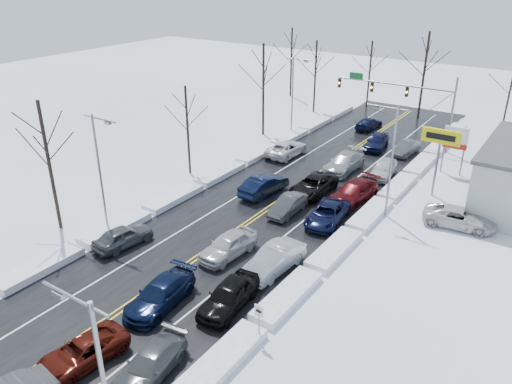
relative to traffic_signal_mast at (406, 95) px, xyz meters
The scene contains 39 objects.
ground 28.73m from the traffic_signal_mast, 97.02° to the right, with size 160.00×160.00×0.00m, color white.
road_surface 26.78m from the traffic_signal_mast, 97.55° to the right, with size 14.00×84.00×0.01m, color black.
snow_bank_left 28.77m from the traffic_signal_mast, 113.03° to the right, with size 1.68×72.00×0.52m, color white.
snow_bank_right 26.88m from the traffic_signal_mast, 80.92° to the right, with size 1.68×72.00×0.52m, color white.
traffic_signal_mast is the anchor object (origin of this frame).
tires_plus_sign 13.92m from the traffic_signal_mast, 59.54° to the right, with size 3.20×0.34×6.00m.
used_vehicles_sign 9.50m from the traffic_signal_mast, 40.34° to the right, with size 2.20×0.22×4.65m.
speed_limit_sign 36.51m from the traffic_signal_mast, 82.48° to the right, with size 0.55×0.09×2.35m.
streetlight_ne 18.63m from the traffic_signal_mast, 74.91° to the right, with size 3.20×0.25×9.00m.
streetlight_sw 34.08m from the traffic_signal_mast, 110.16° to the right, with size 3.20×0.25×9.00m.
streetlight_nw 12.40m from the traffic_signal_mast, 161.23° to the right, with size 3.20×0.25×9.00m.
tree_left_b 37.16m from the traffic_signal_mast, 113.74° to the right, with size 4.00×4.00×10.00m.
tree_left_c 24.38m from the traffic_signal_mast, 124.90° to the right, with size 3.40×3.40×8.50m.
tree_left_d 15.93m from the traffic_signal_mast, 157.76° to the right, with size 4.20×4.20×10.50m.
tree_left_e 15.51m from the traffic_signal_mast, 157.13° to the left, with size 3.80×3.80×9.50m.
tree_far_a 24.63m from the traffic_signal_mast, 150.75° to the left, with size 4.00×4.00×10.00m.
tree_far_b 16.10m from the traffic_signal_mast, 125.98° to the left, with size 3.60×3.60×9.00m.
tree_far_c 11.32m from the traffic_signal_mast, 97.48° to the left, with size 4.40×4.40×11.00m.
tree_far_d 15.16m from the traffic_signal_mast, 55.64° to the left, with size 3.40×3.40×8.50m.
queued_car_2 42.74m from the traffic_signal_mast, 92.41° to the right, with size 2.22×4.81×1.34m, color #451009.
queued_car_3 37.12m from the traffic_signal_mast, 92.85° to the right, with size 2.16×5.31×1.54m, color black.
queued_car_4 30.52m from the traffic_signal_mast, 93.50° to the right, with size 1.94×4.82×1.64m, color #BEBDC0.
queued_car_5 22.83m from the traffic_signal_mast, 94.30° to the right, with size 1.52×4.35×1.43m, color #383B3C.
queued_car_6 18.48m from the traffic_signal_mast, 95.81° to the right, with size 2.57×5.58×1.55m, color black.
queued_car_7 12.55m from the traffic_signal_mast, 99.20° to the right, with size 2.39×5.88×1.71m, color #979A9E.
queued_car_8 6.58m from the traffic_signal_mast, 115.75° to the right, with size 1.97×4.90×1.67m, color black.
queued_car_11 41.43m from the traffic_signal_mast, 87.67° to the right, with size 1.93×4.74×1.38m, color #434648.
queued_car_12 35.03m from the traffic_signal_mast, 87.22° to the right, with size 1.98×4.91×1.67m, color black.
queued_car_13 30.32m from the traffic_signal_mast, 86.48° to the right, with size 1.78×5.12×1.69m, color #9FA2A7.
queued_car_14 22.46m from the traffic_signal_mast, 85.59° to the right, with size 2.43×5.28×1.47m, color black.
queued_car_15 17.83m from the traffic_signal_mast, 83.94° to the right, with size 2.34×5.75×1.67m, color #45090E.
queued_car_16 11.89m from the traffic_signal_mast, 79.41° to the right, with size 1.88×4.67×1.59m, color silver.
queued_car_17 6.57m from the traffic_signal_mast, 61.28° to the right, with size 1.51×4.34×1.43m, color #45484B.
oncoming_car_0 21.48m from the traffic_signal_mast, 104.87° to the right, with size 1.81×5.20×1.71m, color black.
oncoming_car_1 14.73m from the traffic_signal_mast, 129.21° to the right, with size 2.57×5.58×1.55m, color silver.
oncoming_car_2 8.08m from the traffic_signal_mast, 148.70° to the left, with size 1.90×4.68×1.36m, color black.
oncoming_car_3 34.71m from the traffic_signal_mast, 105.03° to the right, with size 1.81×4.49×1.53m, color #474A4D.
parked_car_0 20.38m from the traffic_signal_mast, 57.89° to the right, with size 2.50×5.41×1.50m, color silver.
parked_car_2 14.09m from the traffic_signal_mast, 27.84° to the right, with size 1.69×4.20×1.43m, color black.
Camera 1 is at (19.87, -25.60, 18.62)m, focal length 35.00 mm.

